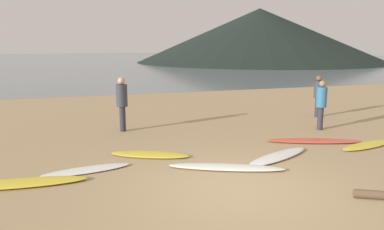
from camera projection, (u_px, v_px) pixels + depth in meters
ground_plane at (144, 109)px, 16.47m from camera, size 120.00×120.00×0.20m
ocean_water at (90, 60)px, 67.36m from camera, size 140.00×100.00×0.01m
headland_hill at (259, 35)px, 57.96m from camera, size 38.48×38.48×8.28m
surfboard_0 at (19, 183)px, 7.32m from camera, size 2.67×0.76×0.10m
surfboard_1 at (87, 170)px, 8.13m from camera, size 1.99×0.76×0.07m
surfboard_2 at (150, 154)px, 9.25m from camera, size 2.07×1.41×0.08m
surfboard_3 at (227, 167)px, 8.27m from camera, size 2.59×1.49×0.10m
surfboard_4 at (278, 156)px, 9.09m from camera, size 2.24×1.39×0.09m
surfboard_5 at (314, 141)px, 10.55m from camera, size 2.70×1.40×0.08m
surfboard_6 at (368, 145)px, 10.12m from camera, size 2.11×0.96×0.08m
person_0 at (318, 93)px, 14.07m from camera, size 0.32×0.32×1.60m
person_1 at (321, 101)px, 11.94m from camera, size 0.33×0.33×1.62m
person_2 at (122, 100)px, 11.72m from camera, size 0.35×0.35×1.74m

